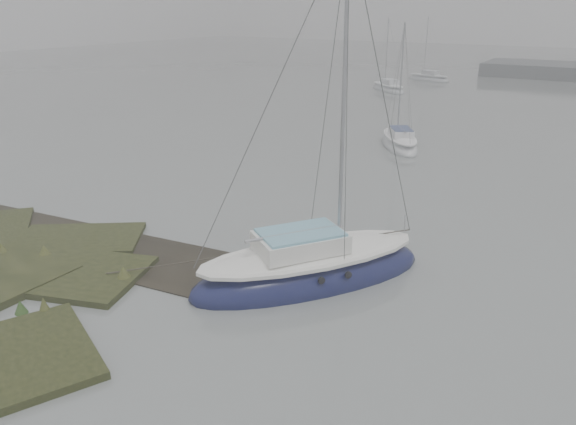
# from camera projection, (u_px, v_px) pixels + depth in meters

# --- Properties ---
(ground) EXTENTS (160.00, 160.00, 0.00)m
(ground) POSITION_uv_depth(u_px,v_px,m) (434.00, 124.00, 37.25)
(ground) COLOR slate
(ground) RESTS_ON ground
(sailboat_main) EXTENTS (6.02, 7.17, 10.05)m
(sailboat_main) POSITION_uv_depth(u_px,v_px,m) (309.00, 270.00, 16.06)
(sailboat_main) COLOR #10143B
(sailboat_main) RESTS_ON ground
(sailboat_white) EXTENTS (4.14, 5.10, 7.09)m
(sailboat_white) POSITION_uv_depth(u_px,v_px,m) (399.00, 143.00, 31.15)
(sailboat_white) COLOR silver
(sailboat_white) RESTS_ON ground
(sailboat_far_a) EXTENTS (4.82, 4.26, 6.87)m
(sailboat_far_a) POSITION_uv_depth(u_px,v_px,m) (388.00, 89.00, 51.22)
(sailboat_far_a) COLOR silver
(sailboat_far_a) RESTS_ON ground
(sailboat_far_c) EXTENTS (5.03, 2.83, 6.75)m
(sailboat_far_c) POSITION_uv_depth(u_px,v_px,m) (429.00, 79.00, 58.08)
(sailboat_far_c) COLOR #AAAFB4
(sailboat_far_c) RESTS_ON ground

